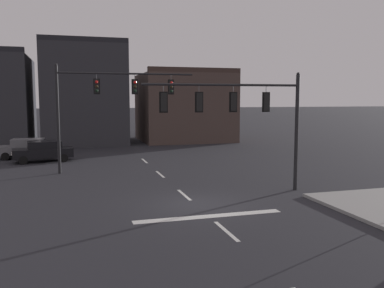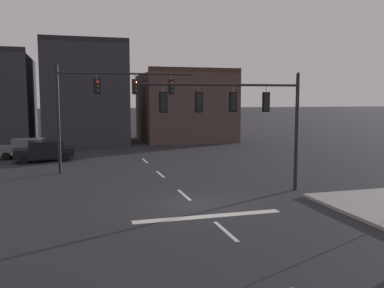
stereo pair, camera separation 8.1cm
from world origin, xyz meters
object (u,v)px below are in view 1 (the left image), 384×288
object	(u,v)px
signal_mast_far_side	(104,97)
car_lot_middle	(27,148)
signal_mast_near_side	(244,110)
car_lot_nearside	(43,151)

from	to	relation	value
signal_mast_far_side	car_lot_middle	bearing A→B (deg)	125.18
signal_mast_near_side	car_lot_nearside	size ratio (longest dim) A/B	1.80
signal_mast_near_side	car_lot_nearside	xyz separation A→B (m)	(-10.69, 14.13, -3.48)
car_lot_nearside	car_lot_middle	size ratio (longest dim) A/B	1.02
signal_mast_near_side	car_lot_middle	bearing A→B (deg)	126.34
car_lot_middle	car_lot_nearside	bearing A→B (deg)	-58.65
signal_mast_far_side	signal_mast_near_side	bearing A→B (deg)	-52.58
signal_mast_near_side	car_lot_middle	size ratio (longest dim) A/B	1.83
signal_mast_near_side	car_lot_middle	xyz separation A→B (m)	(-12.12, 16.48, -3.48)
signal_mast_near_side	car_lot_nearside	distance (m)	18.06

